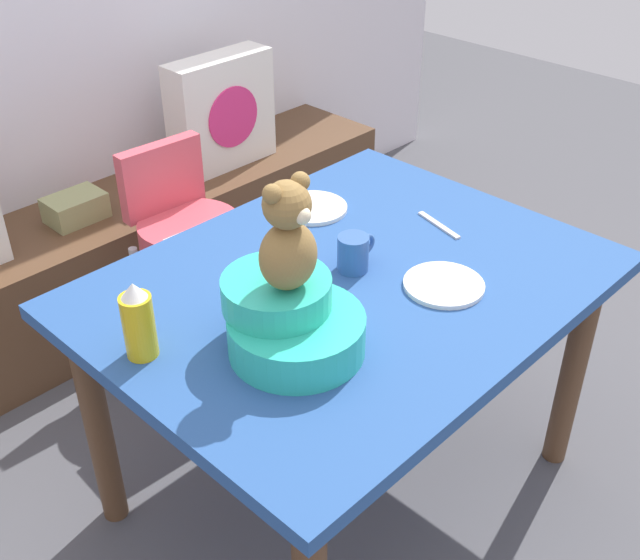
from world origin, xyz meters
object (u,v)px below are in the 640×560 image
object	(u,v)px
coffee_mug	(354,253)
dinner_plate_near	(313,208)
ketchup_bottle	(138,322)
highchair	(188,231)
infant_seat_teal	(290,320)
pillow_floral_right	(221,112)
dinner_plate_far	(444,285)
dining_table	(348,311)
book_stack	(75,208)
teddy_bear	(288,238)

from	to	relation	value
coffee_mug	dinner_plate_near	distance (m)	0.34
ketchup_bottle	highchair	bearing A→B (deg)	47.56
highchair	ketchup_bottle	bearing A→B (deg)	-132.44
highchair	infant_seat_teal	distance (m)	1.01
ketchup_bottle	pillow_floral_right	bearing A→B (deg)	44.17
dinner_plate_near	infant_seat_teal	bearing A→B (deg)	-139.81
highchair	dinner_plate_far	bearing A→B (deg)	-87.33
dining_table	coffee_mug	world-z (taller)	coffee_mug
highchair	dinner_plate_far	size ratio (longest dim) A/B	3.95
pillow_floral_right	book_stack	bearing A→B (deg)	178.20
ketchup_bottle	coffee_mug	xyz separation A→B (m)	(0.57, -0.10, -0.04)
pillow_floral_right	teddy_bear	bearing A→B (deg)	-124.10
teddy_bear	book_stack	bearing A→B (deg)	80.64
dinner_plate_far	infant_seat_teal	bearing A→B (deg)	166.60
highchair	coffee_mug	bearing A→B (deg)	-93.47
book_stack	dinner_plate_far	bearing A→B (deg)	-81.76
dining_table	dinner_plate_far	bearing A→B (deg)	-54.77
book_stack	dinner_plate_far	world-z (taller)	dinner_plate_far
dining_table	dinner_plate_near	world-z (taller)	dinner_plate_near
infant_seat_teal	teddy_bear	bearing A→B (deg)	-90.00
book_stack	dining_table	bearing A→B (deg)	-86.71
infant_seat_teal	dinner_plate_near	distance (m)	0.64
highchair	dinner_plate_far	xyz separation A→B (m)	(0.05, -0.99, 0.22)
dining_table	teddy_bear	world-z (taller)	teddy_bear
ketchup_bottle	dinner_plate_far	bearing A→B (deg)	-25.12
dining_table	infant_seat_teal	distance (m)	0.35
teddy_bear	dinner_plate_far	bearing A→B (deg)	-13.33
book_stack	dinner_plate_near	world-z (taller)	dinner_plate_near
infant_seat_teal	highchair	bearing A→B (deg)	66.94
ketchup_bottle	book_stack	bearing A→B (deg)	67.56
pillow_floral_right	book_stack	size ratio (longest dim) A/B	2.20
pillow_floral_right	dining_table	size ratio (longest dim) A/B	0.35
dinner_plate_far	dinner_plate_near	bearing A→B (deg)	83.36
coffee_mug	book_stack	bearing A→B (deg)	95.34
dinner_plate_near	book_stack	bearing A→B (deg)	106.19
ketchup_bottle	dinner_plate_far	distance (m)	0.74
coffee_mug	ketchup_bottle	bearing A→B (deg)	170.30
highchair	dinner_plate_near	size ratio (longest dim) A/B	3.95
teddy_bear	dinner_plate_far	size ratio (longest dim) A/B	1.25
pillow_floral_right	dinner_plate_near	xyz separation A→B (m)	(-0.40, -0.90, 0.07)
book_stack	dinner_plate_near	size ratio (longest dim) A/B	1.00
book_stack	dinner_plate_near	xyz separation A→B (m)	(0.27, -0.92, 0.24)
dining_table	coffee_mug	xyz separation A→B (m)	(0.04, 0.02, 0.15)
dining_table	highchair	xyz separation A→B (m)	(0.09, 0.80, -0.12)
book_stack	teddy_bear	world-z (taller)	teddy_bear
pillow_floral_right	highchair	size ratio (longest dim) A/B	0.56
highchair	ketchup_bottle	world-z (taller)	ketchup_bottle
ketchup_bottle	dinner_plate_near	bearing A→B (deg)	15.25
coffee_mug	dinner_plate_far	xyz separation A→B (m)	(0.09, -0.22, -0.04)
teddy_bear	ketchup_bottle	world-z (taller)	teddy_bear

